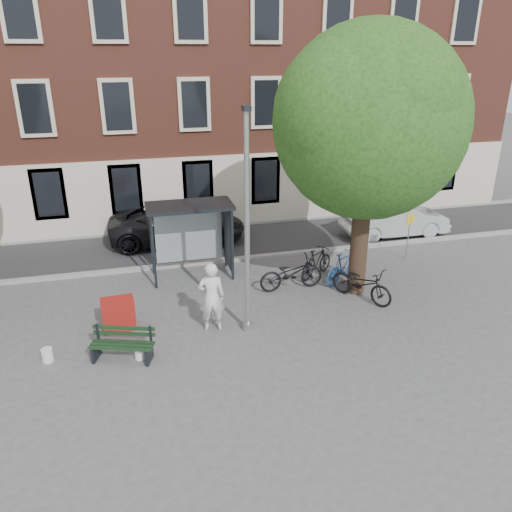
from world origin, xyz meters
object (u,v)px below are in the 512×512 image
object	(u,v)px
lamppost	(247,238)
painter	(212,297)
notice_sign	(409,227)
car_dark	(177,224)
bike_b	(343,267)
red_stand	(118,314)
bus_shelter	(201,222)
car_silver	(395,219)
bike_a	(291,273)
bike_d	(317,262)
bike_c	(362,283)
bench	(123,346)

from	to	relation	value
lamppost	painter	world-z (taller)	lamppost
lamppost	notice_sign	xyz separation A→B (m)	(7.00, 3.50, -1.50)
car_dark	notice_sign	bearing A→B (deg)	-113.75
painter	bike_b	distance (m)	5.28
red_stand	notice_sign	distance (m)	10.82
bus_shelter	car_silver	bearing A→B (deg)	12.61
bike_a	red_stand	size ratio (longest dim) A/B	2.40
bike_d	lamppost	bearing A→B (deg)	98.28
notice_sign	lamppost	bearing A→B (deg)	-157.01
red_stand	car_silver	bearing A→B (deg)	23.65
bike_a	bike_b	size ratio (longest dim) A/B	1.21
bike_a	bike_c	world-z (taller)	bike_a
bike_c	lamppost	bearing A→B (deg)	160.85
car_dark	car_silver	bearing A→B (deg)	-97.03
car_silver	red_stand	world-z (taller)	car_silver
bus_shelter	bike_c	bearing A→B (deg)	-35.27
red_stand	painter	bearing A→B (deg)	-15.49
painter	bench	size ratio (longest dim) A/B	1.20
painter	bike_c	distance (m)	4.91
lamppost	notice_sign	size ratio (longest dim) A/B	3.39
notice_sign	bike_b	bearing A→B (deg)	-162.68
bike_b	notice_sign	size ratio (longest dim) A/B	0.99
car_dark	notice_sign	world-z (taller)	notice_sign
bench	red_stand	bearing A→B (deg)	112.28
lamppost	car_silver	world-z (taller)	lamppost
bench	notice_sign	size ratio (longest dim) A/B	0.94
red_stand	lamppost	bearing A→B (deg)	-16.30
bike_a	car_dark	bearing A→B (deg)	27.49
painter	bench	xyz separation A→B (m)	(-2.46, -0.89, -0.63)
bike_a	red_stand	distance (m)	5.62
bike_b	bike_d	xyz separation A→B (m)	(-0.73, 0.62, -0.02)
bike_b	car_silver	world-z (taller)	car_silver
red_stand	car_dark	bearing A→B (deg)	69.99
bus_shelter	bike_d	size ratio (longest dim) A/B	1.65
painter	bike_d	size ratio (longest dim) A/B	1.18
painter	red_stand	bearing A→B (deg)	-9.08
painter	bench	world-z (taller)	painter
car_dark	bench	bearing A→B (deg)	167.45
bike_d	car_silver	xyz separation A→B (m)	(4.69, 3.06, 0.22)
bike_c	bike_d	distance (m)	2.16
bike_a	bike_b	bearing A→B (deg)	-88.00
bike_b	bike_d	world-z (taller)	bike_b
bike_a	red_stand	xyz separation A→B (m)	(-5.50, -1.16, -0.12)
bike_d	painter	bearing A→B (deg)	87.93
bus_shelter	car_silver	size ratio (longest dim) A/B	0.64
bike_c	notice_sign	xyz separation A→B (m)	(3.09, 2.59, 0.72)
bus_shelter	car_dark	size ratio (longest dim) A/B	0.52
bench	red_stand	size ratio (longest dim) A/B	1.88
bike_a	bike_d	bearing A→B (deg)	-59.30
car_silver	red_stand	size ratio (longest dim) A/B	4.96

